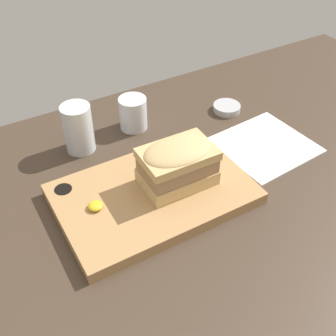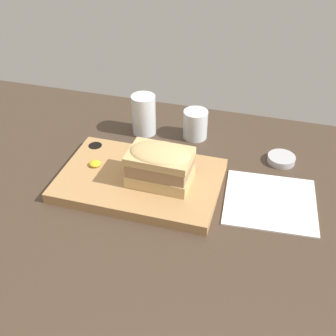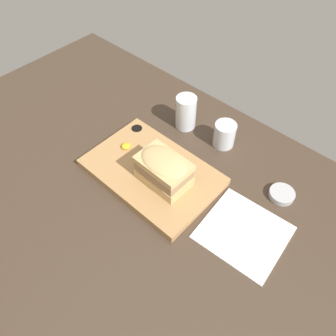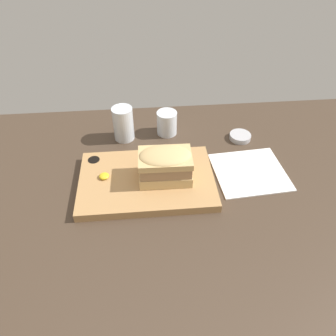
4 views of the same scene
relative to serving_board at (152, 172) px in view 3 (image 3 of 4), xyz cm
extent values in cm
cube|color=#423326|center=(6.17, -5.57, -2.23)|extent=(161.76, 90.19, 2.00)
cube|color=tan|center=(0.10, -0.06, 0.00)|extent=(36.46, 24.06, 2.45)
cylinder|color=black|center=(-14.77, 8.61, 0.67)|extent=(3.37, 3.37, 1.23)
cube|color=tan|center=(5.14, -0.54, 2.69)|extent=(13.99, 9.39, 2.94)
cube|color=#9E7A56|center=(5.14, -0.54, 5.69)|extent=(13.43, 9.01, 3.05)
cube|color=tan|center=(5.14, -0.54, 8.10)|extent=(13.99, 9.39, 1.77)
ellipsoid|color=tan|center=(5.14, -0.54, 8.83)|extent=(13.71, 9.20, 2.65)
ellipsoid|color=gold|center=(-11.31, 0.90, 1.77)|extent=(2.74, 2.74, 1.09)
cylinder|color=silver|center=(-6.21, 21.82, 4.23)|extent=(6.41, 6.41, 10.93)
cylinder|color=silver|center=(-6.21, 21.82, 1.43)|extent=(5.64, 5.64, 4.92)
cylinder|color=silver|center=(7.64, 23.39, 2.62)|extent=(6.49, 6.49, 7.71)
cylinder|color=#33050F|center=(7.64, 23.39, 1.75)|extent=(5.84, 5.84, 5.57)
cube|color=white|center=(29.60, 1.98, -1.03)|extent=(21.10, 20.03, 0.40)
cylinder|color=#B2B2B7|center=(30.82, 18.02, -0.40)|extent=(6.78, 6.78, 1.66)
camera|label=1|loc=(-26.71, -51.66, 56.65)|focal=45.00mm
camera|label=2|loc=(27.16, -70.90, 60.42)|focal=45.00mm
camera|label=3|loc=(42.26, -39.68, 71.16)|focal=35.00mm
camera|label=4|loc=(0.21, -64.57, 62.31)|focal=35.00mm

